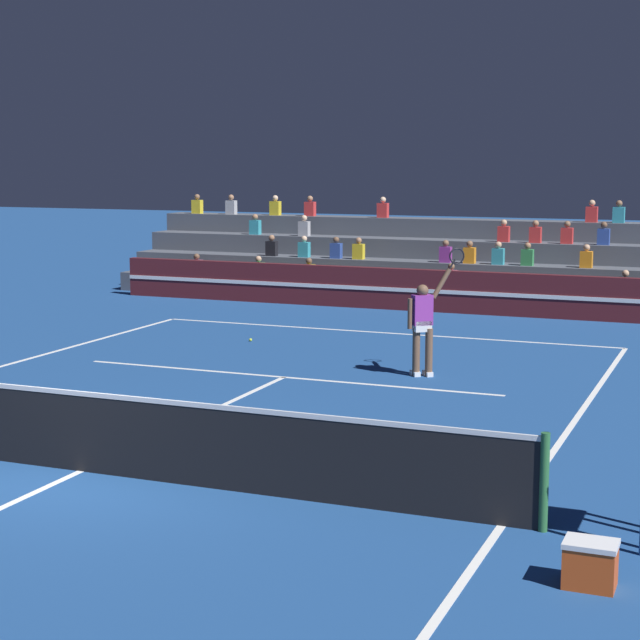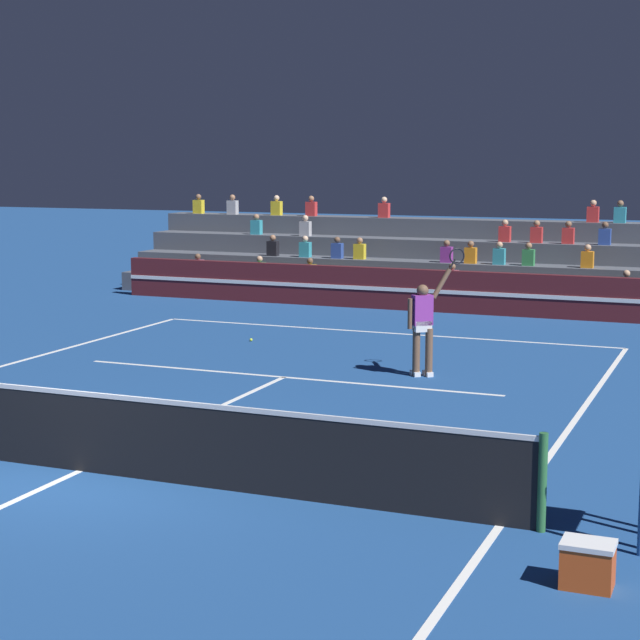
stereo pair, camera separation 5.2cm
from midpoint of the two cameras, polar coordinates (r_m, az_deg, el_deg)
name	(u,v)px [view 1 (the left image)]	position (r m, az deg, el deg)	size (l,w,h in m)	color
ground_plane	(81,471)	(14.29, -12.73, -7.87)	(120.00, 120.00, 0.00)	navy
court_lines	(81,471)	(14.29, -12.73, -7.85)	(11.10, 23.90, 0.01)	white
tennis_net	(80,430)	(14.15, -12.80, -5.76)	(12.00, 0.10, 1.10)	#2D6B38
sponsor_banner_wall	(427,290)	(28.21, 5.66, 1.58)	(18.00, 0.26, 1.10)	#51191E
bleacher_stand	(458,268)	(31.21, 7.32, 2.76)	(19.85, 3.80, 2.83)	#4C515B
tennis_player	(423,324)	(19.75, 5.46, -0.19)	(0.94, 0.77, 2.42)	brown
tennis_ball	(251,340)	(23.58, -3.79, -1.06)	(0.07, 0.07, 0.07)	#C6DB33
equipment_cooler	(590,564)	(10.62, 14.08, -12.50)	(0.50, 0.38, 0.45)	#D84C19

